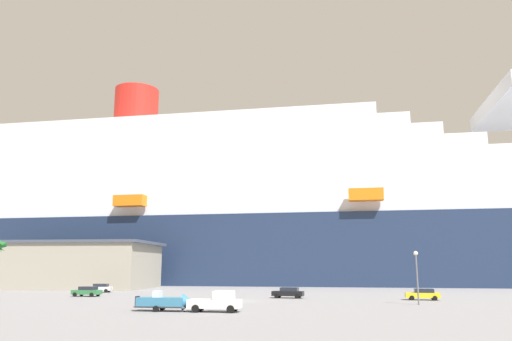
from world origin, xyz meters
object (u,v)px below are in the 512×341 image
at_px(cruise_ship, 254,218).
at_px(parked_car_black_coupe, 288,292).
at_px(parked_car_silver_sedan, 100,288).
at_px(street_lamp, 417,269).
at_px(small_boat_on_trailer, 167,302).
at_px(pickup_truck, 217,302).
at_px(parked_car_green_wagon, 87,291).
at_px(parked_car_yellow_taxi, 423,294).

distance_m(cruise_ship, parked_car_black_coupe, 64.73).
height_order(cruise_ship, parked_car_silver_sedan, cruise_ship).
relative_size(parked_car_silver_sedan, parked_car_black_coupe, 0.96).
bearing_deg(parked_car_black_coupe, street_lamp, -31.68).
bearing_deg(small_boat_on_trailer, pickup_truck, -0.57).
relative_size(parked_car_green_wagon, parked_car_black_coupe, 0.94).
distance_m(parked_car_green_wagon, parked_car_black_coupe, 32.36).
bearing_deg(parked_car_yellow_taxi, parked_car_black_coupe, 176.13).
distance_m(pickup_truck, small_boat_on_trailer, 5.47).
height_order(small_boat_on_trailer, parked_car_black_coupe, small_boat_on_trailer).
bearing_deg(cruise_ship, parked_car_green_wagon, -105.41).
distance_m(cruise_ship, parked_car_green_wagon, 66.13).
height_order(small_boat_on_trailer, parked_car_yellow_taxi, small_boat_on_trailer).
distance_m(street_lamp, parked_car_yellow_taxi, 10.31).
xyz_separation_m(parked_car_green_wagon, parked_car_yellow_taxi, (51.82, -0.22, 0.00)).
height_order(parked_car_green_wagon, parked_car_black_coupe, same).
bearing_deg(small_boat_on_trailer, cruise_ship, 93.22).
xyz_separation_m(parked_car_green_wagon, parked_car_black_coupe, (32.34, 1.10, 0.00)).
bearing_deg(parked_car_yellow_taxi, parked_car_green_wagon, 179.75).
height_order(pickup_truck, small_boat_on_trailer, pickup_truck).
bearing_deg(parked_car_black_coupe, parked_car_yellow_taxi, -3.87).
bearing_deg(parked_car_black_coupe, small_boat_on_trailer, -113.46).
height_order(pickup_truck, street_lamp, street_lamp).
bearing_deg(street_lamp, parked_car_black_coupe, 148.32).
distance_m(pickup_truck, parked_car_black_coupe, 25.06).
distance_m(pickup_truck, street_lamp, 26.66).
bearing_deg(parked_car_silver_sedan, parked_car_green_wagon, -72.20).
bearing_deg(parked_car_black_coupe, pickup_truck, -101.84).
relative_size(street_lamp, parked_car_silver_sedan, 1.41).
height_order(cruise_ship, small_boat_on_trailer, cruise_ship).
bearing_deg(pickup_truck, parked_car_black_coupe, 78.16).
relative_size(street_lamp, parked_car_green_wagon, 1.44).
xyz_separation_m(pickup_truck, parked_car_yellow_taxi, (24.62, 23.21, -0.21)).
xyz_separation_m(pickup_truck, street_lamp, (22.58, 13.76, 3.40)).
bearing_deg(parked_car_black_coupe, parked_car_green_wagon, -178.06).
bearing_deg(parked_car_yellow_taxi, parked_car_silver_sedan, 167.46).
bearing_deg(street_lamp, parked_car_silver_sedan, 157.86).
height_order(cruise_ship, pickup_truck, cruise_ship).
distance_m(small_boat_on_trailer, street_lamp, 31.42).
relative_size(pickup_truck, small_boat_on_trailer, 0.77).
bearing_deg(pickup_truck, parked_car_yellow_taxi, 43.30).
distance_m(street_lamp, parked_car_black_coupe, 20.81).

